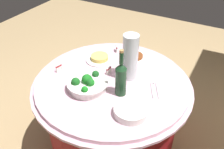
% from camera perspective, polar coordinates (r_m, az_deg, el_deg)
% --- Properties ---
extents(ground_plane, '(6.00, 6.00, 0.00)m').
position_cam_1_polar(ground_plane, '(2.29, 0.00, -16.21)').
color(ground_plane, tan).
extents(buffet_table, '(1.16, 1.16, 0.74)m').
position_cam_1_polar(buffet_table, '(2.00, 0.00, -9.63)').
color(buffet_table, maroon).
rests_on(buffet_table, ground_plane).
extents(broccoli_bowl, '(0.28, 0.28, 0.12)m').
position_cam_1_polar(broccoli_bowl, '(1.66, -5.74, -2.15)').
color(broccoli_bowl, white).
rests_on(broccoli_bowl, buffet_table).
extents(plate_stack, '(0.21, 0.21, 0.05)m').
position_cam_1_polar(plate_stack, '(1.49, 4.41, -8.44)').
color(plate_stack, white).
rests_on(plate_stack, buffet_table).
extents(wine_bottle, '(0.07, 0.07, 0.34)m').
position_cam_1_polar(wine_bottle, '(1.57, 2.08, -0.81)').
color(wine_bottle, '#193E22').
rests_on(wine_bottle, buffet_table).
extents(decorative_fruit_vase, '(0.11, 0.11, 0.34)m').
position_cam_1_polar(decorative_fruit_vase, '(1.71, 4.24, 3.54)').
color(decorative_fruit_vase, silver).
rests_on(decorative_fruit_vase, buffet_table).
extents(serving_tongs, '(0.16, 0.11, 0.01)m').
position_cam_1_polar(serving_tongs, '(1.70, 9.89, -3.47)').
color(serving_tongs, silver).
rests_on(serving_tongs, buffet_table).
extents(food_plate_stir_fry, '(0.22, 0.22, 0.03)m').
position_cam_1_polar(food_plate_stir_fry, '(2.01, 5.21, 4.13)').
color(food_plate_stir_fry, white).
rests_on(food_plate_stir_fry, buffet_table).
extents(food_plate_noodles, '(0.22, 0.22, 0.04)m').
position_cam_1_polar(food_plate_noodles, '(1.97, -2.90, 3.78)').
color(food_plate_noodles, white).
rests_on(food_plate_noodles, buffet_table).
extents(label_placard_front, '(0.05, 0.02, 0.05)m').
position_cam_1_polar(label_placard_front, '(1.88, -12.31, 1.57)').
color(label_placard_front, white).
rests_on(label_placard_front, buffet_table).
extents(label_placard_mid, '(0.05, 0.01, 0.05)m').
position_cam_1_polar(label_placard_mid, '(1.81, -0.76, 1.04)').
color(label_placard_mid, white).
rests_on(label_placard_mid, buffet_table).
extents(label_placard_rear, '(0.05, 0.03, 0.05)m').
position_cam_1_polar(label_placard_rear, '(2.08, 1.09, 6.14)').
color(label_placard_rear, white).
rests_on(label_placard_rear, buffet_table).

